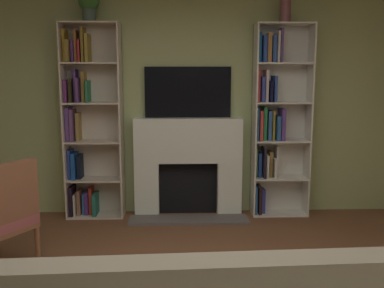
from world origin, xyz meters
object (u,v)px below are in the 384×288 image
(bookshelf_left, at_px, (87,123))
(potted_plant, at_px, (89,4))
(tv, at_px, (188,92))
(bookshelf_right, at_px, (274,119))
(vase_with_flowers, at_px, (286,7))
(fireplace, at_px, (188,164))

(bookshelf_left, height_order, potted_plant, potted_plant)
(potted_plant, bearing_deg, tv, 6.34)
(tv, xyz_separation_m, bookshelf_right, (1.00, -0.07, -0.31))
(bookshelf_left, distance_m, bookshelf_right, 2.16)
(potted_plant, bearing_deg, bookshelf_right, 1.30)
(bookshelf_left, relative_size, vase_with_flowers, 4.49)
(bookshelf_left, bearing_deg, tv, 3.72)
(bookshelf_right, bearing_deg, fireplace, -179.46)
(tv, bearing_deg, potted_plant, -173.66)
(tv, height_order, bookshelf_right, bookshelf_right)
(fireplace, xyz_separation_m, potted_plant, (-1.08, -0.04, 1.80))
(bookshelf_right, relative_size, vase_with_flowers, 4.49)
(bookshelf_right, relative_size, potted_plant, 6.47)
(fireplace, distance_m, bookshelf_left, 1.25)
(bookshelf_right, bearing_deg, vase_with_flowers, -31.57)
(potted_plant, xyz_separation_m, vase_with_flowers, (2.16, 0.00, -0.03))
(bookshelf_left, relative_size, potted_plant, 6.47)
(tv, height_order, potted_plant, potted_plant)
(tv, bearing_deg, vase_with_flowers, -6.34)
(fireplace, relative_size, potted_plant, 3.95)
(vase_with_flowers, bearing_deg, fireplace, 177.99)
(fireplace, height_order, tv, tv)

